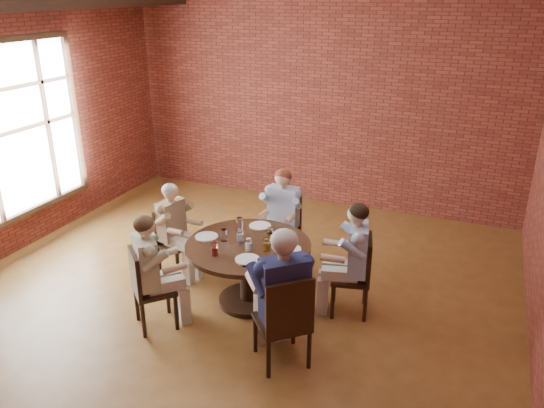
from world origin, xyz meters
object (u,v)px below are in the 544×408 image
at_px(diner_a, 351,260).
at_px(chair_e, 285,319).
at_px(chair_d, 146,286).
at_px(diner_e, 282,297).
at_px(diner_b, 282,218).
at_px(diner_d, 153,272).
at_px(chair_b, 284,226).
at_px(smartphone, 249,264).
at_px(chair_a, 358,272).
at_px(dining_table, 248,262).
at_px(chair_c, 172,239).
at_px(diner_c, 175,231).

xyz_separation_m(diner_a, chair_e, (-0.32, -1.15, -0.12)).
xyz_separation_m(chair_d, diner_e, (1.51, 0.03, 0.21)).
height_order(diner_b, diner_d, diner_b).
xyz_separation_m(chair_b, smartphone, (0.21, -1.53, 0.26)).
relative_size(chair_a, diner_b, 0.71).
relative_size(dining_table, chair_e, 1.42).
xyz_separation_m(diner_b, diner_d, (-0.73, -1.81, -0.00)).
bearing_deg(dining_table, chair_a, 13.18).
bearing_deg(chair_d, diner_e, -135.95).
xyz_separation_m(dining_table, diner_b, (-0.00, 1.03, 0.12)).
bearing_deg(diner_e, chair_c, -70.94).
bearing_deg(diner_b, smartphone, -82.11).
relative_size(chair_b, diner_b, 0.71).
xyz_separation_m(diner_c, chair_d, (0.31, -1.07, -0.11)).
bearing_deg(chair_e, chair_b, -109.99).
relative_size(diner_c, chair_e, 1.24).
bearing_deg(chair_e, chair_d, -43.29).
xyz_separation_m(diner_b, chair_d, (-0.78, -1.87, -0.15)).
relative_size(diner_a, chair_d, 1.43).
bearing_deg(smartphone, diner_a, 39.11).
bearing_deg(chair_e, diner_e, -90.00).
distance_m(diner_c, diner_d, 1.08).
height_order(chair_e, diner_e, diner_e).
distance_m(chair_c, smartphone, 1.55).
bearing_deg(smartphone, chair_c, 156.34).
relative_size(chair_c, smartphone, 5.60).
bearing_deg(dining_table, diner_d, -133.03).
relative_size(chair_d, diner_e, 0.64).
relative_size(chair_b, smartphone, 5.85).
distance_m(dining_table, diner_c, 1.13).
height_order(chair_c, diner_d, diner_d).
xyz_separation_m(diner_d, chair_e, (1.52, -0.10, -0.11)).
distance_m(chair_a, chair_d, 2.27).
height_order(dining_table, chair_e, chair_e).
xyz_separation_m(dining_table, chair_a, (1.19, 0.28, -0.03)).
relative_size(chair_c, chair_d, 0.96).
bearing_deg(diner_b, chair_e, -67.80).
distance_m(chair_a, diner_a, 0.17).
bearing_deg(chair_b, smartphone, -82.52).
height_order(chair_a, chair_e, chair_e).
height_order(diner_d, chair_e, diner_d).
xyz_separation_m(dining_table, diner_a, (1.11, 0.26, 0.12)).
bearing_deg(chair_b, chair_c, -143.64).
bearing_deg(chair_c, diner_a, -77.71).
bearing_deg(chair_b, chair_a, -35.09).
xyz_separation_m(chair_c, chair_d, (0.38, -1.09, 0.02)).
xyz_separation_m(dining_table, chair_e, (0.79, -0.89, -0.00)).
xyz_separation_m(chair_a, smartphone, (-0.99, -0.70, 0.25)).
bearing_deg(diner_e, diner_c, -71.50).
distance_m(chair_b, chair_d, 2.10).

